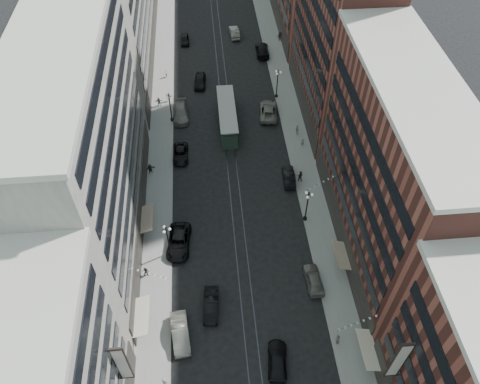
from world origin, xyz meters
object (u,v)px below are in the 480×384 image
object	(u,v)px
pedestrian_7	(300,176)
pedestrian_extra_2	(297,130)
lamppost_se_far	(307,205)
car_7	(181,154)
car_10	(289,177)
pedestrian_1	(165,382)
pedestrian_2	(146,272)
pedestrian_5	(150,169)
car_4	(314,279)
car_13	(200,81)
pedestrian_extra_1	(159,101)
car_6	(277,361)
pedestrian_9	(280,36)
car_11	(268,111)
pedestrian_8	(302,142)
car_14	(234,32)
car_8	(181,113)
lamppost_se_mid	(277,83)
streetcar	(227,117)
car_9	(185,39)
car_12	(262,50)
pedestrian_extra_0	(166,73)
car_1	(180,333)
car_5	(211,305)
pedestrian_6	(169,97)
car_2	(179,242)
lamppost_sw_mid	(170,106)

from	to	relation	value
pedestrian_7	pedestrian_extra_2	size ratio (longest dim) A/B	1.04
lamppost_se_far	car_7	xyz separation A→B (m)	(-16.97, 14.04, -2.40)
pedestrian_7	car_10	bearing A→B (deg)	13.28
pedestrian_1	pedestrian_2	xyz separation A→B (m)	(-2.58, 13.74, -0.04)
pedestrian_5	car_4	bearing A→B (deg)	-65.57
car_13	pedestrian_extra_2	bearing A→B (deg)	-39.21
pedestrian_extra_1	car_6	bearing A→B (deg)	99.60
pedestrian_9	car_11	bearing A→B (deg)	-109.21
car_13	pedestrian_9	bearing A→B (deg)	45.35
pedestrian_1	car_6	bearing A→B (deg)	-154.52
pedestrian_8	lamppost_se_far	bearing A→B (deg)	77.97
car_13	car_14	distance (m)	18.31
car_13	pedestrian_extra_1	bearing A→B (deg)	-136.36
car_8	car_13	world-z (taller)	car_8
lamppost_se_mid	streetcar	bearing A→B (deg)	-143.58
car_6	car_11	size ratio (longest dim) A/B	0.80
car_14	pedestrian_7	xyz separation A→B (m)	(6.27, -42.22, 0.21)
car_8	pedestrian_2	bearing A→B (deg)	-100.04
pedestrian_extra_2	pedestrian_9	bearing A→B (deg)	-0.42
car_7	car_9	size ratio (longest dim) A/B	1.19
lamppost_se_mid	car_12	xyz separation A→B (m)	(-0.80, 14.30, -2.22)
car_9	pedestrian_extra_0	distance (m)	12.61
car_7	pedestrian_2	bearing A→B (deg)	-100.96
pedestrian_1	car_10	distance (m)	33.55
streetcar	pedestrian_8	world-z (taller)	streetcar
car_12	pedestrian_extra_0	xyz separation A→B (m)	(-18.72, -6.54, 0.03)
pedestrian_9	pedestrian_extra_1	distance (m)	30.85
car_4	car_11	bearing A→B (deg)	-90.07
lamppost_se_far	pedestrian_9	bearing A→B (deg)	85.96
car_8	pedestrian_9	bearing A→B (deg)	46.44
lamppost_se_far	pedestrian_5	distance (m)	24.21
car_1	pedestrian_2	size ratio (longest dim) A/B	3.31
car_6	pedestrian_extra_2	xyz separation A→B (m)	(8.56, 37.32, 0.29)
pedestrian_extra_0	pedestrian_1	bearing A→B (deg)	13.75
car_4	pedestrian_1	bearing A→B (deg)	29.22
car_5	pedestrian_6	world-z (taller)	pedestrian_6
pedestrian_1	pedestrian_8	distance (m)	41.45
car_1	car_12	xyz separation A→B (m)	(16.30, 57.86, 0.00)
car_9	car_13	distance (m)	15.16
car_2	car_9	size ratio (longest dim) A/B	1.47
car_12	car_9	bearing A→B (deg)	-18.34
car_8	pedestrian_extra_0	distance (m)	12.08
pedestrian_extra_0	car_4	bearing A→B (deg)	35.19
pedestrian_5	pedestrian_extra_2	bearing A→B (deg)	-4.04
pedestrian_6	car_1	bearing A→B (deg)	107.75
lamppost_sw_mid	pedestrian_extra_0	size ratio (longest dim) A/B	3.62
streetcar	pedestrian_5	world-z (taller)	streetcar
car_6	car_11	world-z (taller)	car_11
car_5	car_10	world-z (taller)	car_5
lamppost_se_mid	pedestrian_extra_0	xyz separation A→B (m)	(-19.52, 7.76, -2.18)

